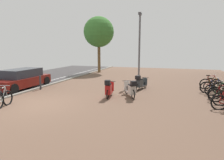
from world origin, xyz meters
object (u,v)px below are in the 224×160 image
at_px(scooter_far, 140,83).
at_px(bollard_far, 40,82).
at_px(bicycle_rack_04, 217,90).
at_px(street_tree, 99,32).
at_px(bicycle_rack_03, 221,93).
at_px(bicycle_rack_06, 214,86).
at_px(bicycle_rack_02, 223,96).
at_px(scooter_mid, 131,89).
at_px(bicycle_rack_05, 213,88).
at_px(scooter_near, 109,89).
at_px(lamp_post, 139,44).
at_px(bicycle_rack_07, 211,84).
at_px(parked_car_near, 22,79).
at_px(bicycle_foreground, 2,99).

relative_size(scooter_far, bollard_far, 1.78).
xyz_separation_m(bicycle_rack_04, street_tree, (-10.51, 8.60, 4.14)).
height_order(bicycle_rack_03, scooter_far, scooter_far).
height_order(bicycle_rack_06, scooter_far, scooter_far).
height_order(bicycle_rack_04, bicycle_rack_06, bicycle_rack_04).
xyz_separation_m(bicycle_rack_02, scooter_far, (-4.47, 1.94, 0.10)).
bearing_deg(street_tree, scooter_mid, -60.32).
relative_size(bicycle_rack_04, street_tree, 0.22).
bearing_deg(bicycle_rack_05, scooter_mid, -152.63).
distance_m(scooter_near, street_tree, 12.32).
bearing_deg(bicycle_rack_06, lamp_post, 161.27).
bearing_deg(bicycle_rack_07, bicycle_rack_02, -89.73).
bearing_deg(bollard_far, bicycle_rack_06, 14.30).
height_order(scooter_mid, street_tree, street_tree).
bearing_deg(bicycle_rack_05, bicycle_rack_07, 85.58).
height_order(bicycle_rack_07, bollard_far, bicycle_rack_07).
bearing_deg(bicycle_rack_07, street_tree, 147.95).
bearing_deg(lamp_post, parked_car_near, -148.14).
height_order(bicycle_rack_07, scooter_mid, scooter_mid).
height_order(bicycle_rack_06, bicycle_rack_07, bicycle_rack_07).
bearing_deg(street_tree, bicycle_foreground, -87.69).
bearing_deg(bollard_far, bicycle_rack_04, 7.45).
xyz_separation_m(bicycle_rack_02, bicycle_rack_04, (0.01, 1.36, -0.01)).
bearing_deg(scooter_near, bicycle_rack_05, 25.75).
bearing_deg(parked_car_near, scooter_near, -5.58).
bearing_deg(street_tree, bollard_far, -91.72).
bearing_deg(scooter_far, bicycle_rack_03, -15.45).
bearing_deg(bicycle_rack_04, bicycle_rack_05, 100.92).
bearing_deg(bicycle_rack_07, scooter_mid, -141.35).
bearing_deg(bicycle_rack_03, bicycle_rack_07, 91.93).
relative_size(bicycle_rack_04, scooter_near, 0.79).
relative_size(scooter_mid, bollard_far, 1.75).
xyz_separation_m(bicycle_rack_06, parked_car_near, (-12.37, -2.78, 0.31)).
distance_m(bicycle_rack_05, bicycle_rack_07, 1.36).
distance_m(scooter_far, lamp_post, 3.63).
bearing_deg(bollard_far, street_tree, 88.28).
bearing_deg(bicycle_rack_06, bicycle_rack_07, 98.37).
relative_size(bicycle_rack_03, scooter_mid, 0.86).
bearing_deg(scooter_near, lamp_post, 81.46).
xyz_separation_m(bicycle_rack_05, scooter_mid, (-4.53, -2.34, 0.10)).
bearing_deg(lamp_post, bicycle_rack_06, -18.73).
relative_size(bicycle_rack_02, street_tree, 0.23).
relative_size(bicycle_rack_02, lamp_post, 0.26).
distance_m(bicycle_rack_02, scooter_mid, 4.66).
relative_size(bicycle_rack_06, bicycle_rack_07, 0.89).
distance_m(bicycle_rack_04, scooter_far, 4.52).
relative_size(bicycle_rack_02, bicycle_rack_04, 1.04).
distance_m(bicycle_rack_06, bollard_far, 11.23).
relative_size(bicycle_rack_02, bicycle_rack_06, 1.10).
relative_size(scooter_near, bollard_far, 1.81).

